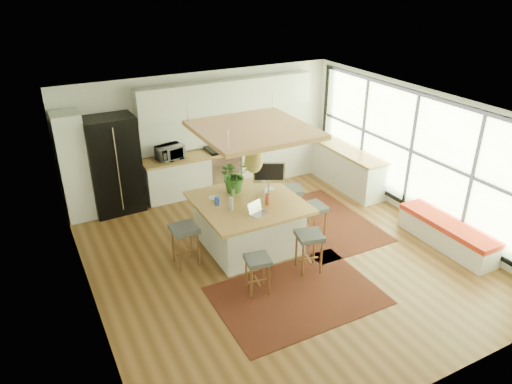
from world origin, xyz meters
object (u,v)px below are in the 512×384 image
laptop (259,208)px  fridge (113,169)px  stool_near_left (258,273)px  stool_right_back (290,207)px  island_plant (235,178)px  stool_left_side (185,246)px  stool_right_front (312,224)px  island (248,223)px  microwave (170,151)px  stool_near_right (309,252)px  monitor (269,177)px

laptop → fridge: bearing=100.0°
stool_near_left → laptop: bearing=60.7°
stool_right_back → island_plant: size_ratio=1.20×
stool_near_left → stool_left_side: bearing=120.1°
stool_right_back → stool_left_side: bearing=-169.8°
stool_right_front → stool_right_back: size_ratio=0.95×
laptop → stool_right_front: bearing=-13.2°
laptop → island_plant: size_ratio=0.49×
fridge → stool_right_front: fridge is taller
island → stool_right_front: bearing=-20.0°
microwave → stool_right_back: bearing=-65.2°
fridge → island_plant: (1.82, -2.13, 0.26)m
fridge → laptop: (1.78, -3.18, 0.12)m
stool_near_right → stool_right_back: 1.70m
stool_left_side → stool_near_right: bearing=-32.7°
island → microwave: 2.79m
laptop → stool_right_back: bearing=18.6°
fridge → stool_left_side: 2.80m
stool_right_front → laptop: laptop is taller
stool_near_left → monitor: (1.08, 1.59, 0.83)m
fridge → stool_right_front: (2.99, -3.06, -0.57)m
monitor → island_plant: size_ratio=0.93×
island_plant → laptop: bearing=-92.2°
stool_right_back → stool_left_side: stool_right_back is taller
island → microwave: size_ratio=3.26×
island → fridge: bearing=125.0°
monitor → microwave: size_ratio=1.07×
stool_near_right → stool_left_side: 2.15m
stool_near_right → stool_right_front: bearing=52.7°
stool_left_side → laptop: laptop is taller
fridge → stool_right_back: size_ratio=2.62×
stool_left_side → monitor: 2.03m
stool_right_front → microwave: microwave is taller
stool_right_front → stool_right_back: stool_right_back is taller
fridge → stool_near_right: bearing=-60.6°
island → stool_left_side: 1.27m
fridge → stool_near_right: size_ratio=2.85×
stool_right_front → fridge: bearing=134.4°
fridge → monitor: (2.41, -2.38, 0.26)m
stool_right_front → laptop: size_ratio=2.32×
stool_near_right → stool_right_back: size_ratio=0.92×
island_plant → monitor: bearing=-23.5°
fridge → stool_near_left: 4.23m
microwave → island_plant: size_ratio=0.86×
stool_near_left → stool_left_side: stool_left_side is taller
stool_right_back → island_plant: 1.43m
fridge → stool_near_right: 4.56m
stool_right_front → laptop: (-1.22, -0.13, 0.70)m
stool_left_side → monitor: size_ratio=1.23×
fridge → stool_near_right: fridge is taller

